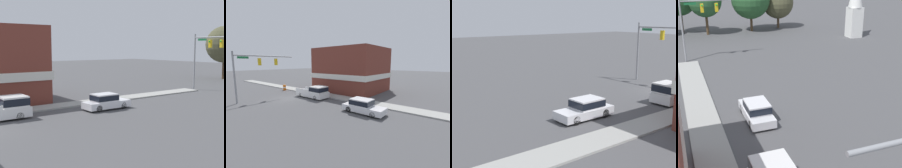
# 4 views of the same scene
# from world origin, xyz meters

# --- Properties ---
(far_signal_assembly) EXTENTS (6.51, 0.49, 7.82)m
(far_signal_assembly) POSITION_xyz_m (-3.96, 30.67, 5.60)
(far_signal_assembly) COLOR gray
(far_signal_assembly) RESTS_ON ground
(car_lead) EXTENTS (1.83, 4.69, 1.54)m
(car_lead) POSITION_xyz_m (-1.75, 12.42, 0.80)
(car_lead) COLOR black
(car_lead) RESTS_ON ground
(church_steeple) EXTENTS (2.34, 2.34, 10.83)m
(church_steeple) POSITION_xyz_m (21.37, 35.59, 5.67)
(church_steeple) COLOR white
(church_steeple) RESTS_ON ground
(backdrop_tree_center) EXTENTS (5.52, 5.52, 8.51)m
(backdrop_tree_center) POSITION_xyz_m (-1.16, 46.22, 5.73)
(backdrop_tree_center) COLOR #4C3823
(backdrop_tree_center) RESTS_ON ground
(backdrop_tree_right_far) EXTENTS (5.84, 5.84, 7.63)m
(backdrop_tree_right_far) POSITION_xyz_m (12.22, 47.67, 4.70)
(backdrop_tree_right_far) COLOR #4C3823
(backdrop_tree_right_far) RESTS_ON ground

